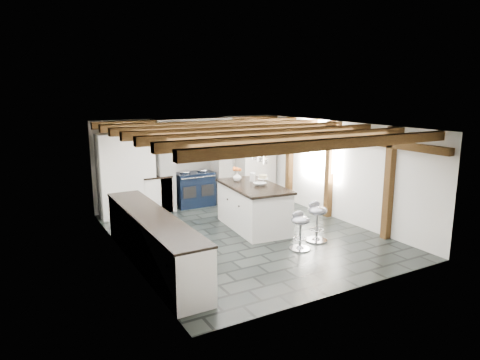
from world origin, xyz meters
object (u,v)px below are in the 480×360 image
bar_stool_far (300,226)px  bar_stool_near (317,217)px  range_cooker (194,188)px  kitchen_island (253,206)px

bar_stool_far → bar_stool_near: bearing=27.7°
range_cooker → kitchen_island: kitchen_island is taller
bar_stool_far → range_cooker: bearing=104.3°
kitchen_island → bar_stool_near: kitchen_island is taller
range_cooker → bar_stool_near: (1.07, -3.70, 0.04)m
kitchen_island → bar_stool_near: size_ratio=2.53×
bar_stool_near → bar_stool_far: 0.62m
bar_stool_near → bar_stool_far: (-0.58, -0.22, -0.04)m
range_cooker → kitchen_island: (0.38, -2.36, 0.03)m
range_cooker → bar_stool_near: 3.85m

